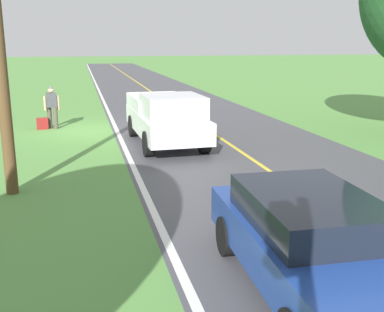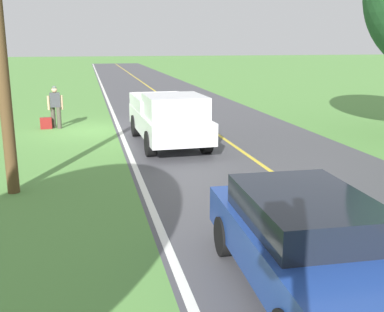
{
  "view_description": "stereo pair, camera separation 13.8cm",
  "coord_description": "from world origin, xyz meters",
  "px_view_note": "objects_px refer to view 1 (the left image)",
  "views": [
    {
      "loc": [
        0.19,
        18.95,
        3.48
      ],
      "look_at": [
        -2.17,
        9.21,
        1.01
      ],
      "focal_mm": 43.36,
      "sensor_mm": 36.0,
      "label": 1
    },
    {
      "loc": [
        0.05,
        18.98,
        3.48
      ],
      "look_at": [
        -2.17,
        9.21,
        1.01
      ],
      "focal_mm": 43.36,
      "sensor_mm": 36.0,
      "label": 2
    }
  ],
  "objects_px": {
    "hitchhiker_walking": "(52,105)",
    "pickup_truck_passing": "(167,118)",
    "suitcase_carried": "(42,124)",
    "sedan_ahead_same_lane": "(312,241)"
  },
  "relations": [
    {
      "from": "hitchhiker_walking",
      "to": "pickup_truck_passing",
      "type": "distance_m",
      "value": 5.87
    },
    {
      "from": "hitchhiker_walking",
      "to": "pickup_truck_passing",
      "type": "bearing_deg",
      "value": 132.99
    },
    {
      "from": "suitcase_carried",
      "to": "sedan_ahead_same_lane",
      "type": "relative_size",
      "value": 0.1
    },
    {
      "from": "pickup_truck_passing",
      "to": "suitcase_carried",
      "type": "bearing_deg",
      "value": -43.4
    },
    {
      "from": "hitchhiker_walking",
      "to": "sedan_ahead_same_lane",
      "type": "bearing_deg",
      "value": 106.45
    },
    {
      "from": "pickup_truck_passing",
      "to": "hitchhiker_walking",
      "type": "bearing_deg",
      "value": -47.01
    },
    {
      "from": "hitchhiker_walking",
      "to": "suitcase_carried",
      "type": "xyz_separation_m",
      "value": [
        0.41,
        0.12,
        -0.75
      ]
    },
    {
      "from": "hitchhiker_walking",
      "to": "sedan_ahead_same_lane",
      "type": "distance_m",
      "value": 14.87
    },
    {
      "from": "hitchhiker_walking",
      "to": "sedan_ahead_same_lane",
      "type": "xyz_separation_m",
      "value": [
        -4.21,
        14.26,
        -0.23
      ]
    },
    {
      "from": "suitcase_carried",
      "to": "sedan_ahead_same_lane",
      "type": "bearing_deg",
      "value": 12.68
    }
  ]
}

